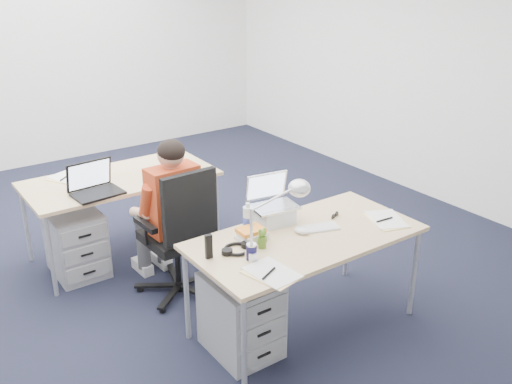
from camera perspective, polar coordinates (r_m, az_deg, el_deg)
floor at (r=4.99m, az=-6.72°, el=-7.60°), size 7.00×7.00×0.00m
room at (r=4.39m, az=-7.73°, el=12.16°), size 6.02×7.02×2.80m
desk_near at (r=3.92m, az=5.00°, el=-4.93°), size 1.60×0.80×0.73m
desk_far at (r=5.06m, az=-13.37°, el=0.97°), size 1.60×0.80×0.73m
office_chair at (r=4.52m, az=-7.65°, el=-6.62°), size 0.71×0.71×1.07m
seated_person at (r=4.51m, az=-9.00°, el=-2.05°), size 0.39×0.68×1.25m
drawer_pedestal_near at (r=3.88m, az=-1.52°, el=-12.21°), size 0.40×0.50×0.55m
drawer_pedestal_far at (r=5.00m, az=-17.54°, el=-4.89°), size 0.40×0.50×0.55m
silver_laptop at (r=4.00m, az=1.88°, el=-0.91°), size 0.35×0.29×0.34m
wireless_keyboard at (r=4.00m, az=6.20°, el=-3.59°), size 0.32×0.21×0.01m
computer_mouse at (r=3.91m, az=4.58°, el=-3.91°), size 0.10×0.13×0.04m
headphones at (r=3.68m, az=-1.92°, el=-5.64°), size 0.23×0.18×0.04m
can_koozie at (r=3.56m, az=-0.46°, el=-5.99°), size 0.08×0.08×0.11m
water_bottle at (r=3.88m, az=-0.82°, el=-2.62°), size 0.09×0.09×0.22m
bear_figurine at (r=3.70m, az=0.63°, el=-4.63°), size 0.07×0.06×0.14m
book_stack at (r=3.81m, az=-0.44°, el=-4.24°), size 0.21×0.18×0.08m
cordless_phone at (r=3.58m, az=-4.75°, el=-5.46°), size 0.05×0.03×0.16m
papers_left at (r=3.43m, az=1.57°, el=-8.19°), size 0.27×0.35×0.01m
papers_right at (r=4.20m, az=12.91°, el=-2.77°), size 0.32×0.37×0.01m
sunglasses at (r=4.19m, az=7.90°, el=-2.35°), size 0.11×0.08×0.02m
desk_lamp at (r=3.55m, az=1.42°, el=-2.83°), size 0.44×0.25×0.48m
dark_laptop at (r=4.66m, az=-15.69°, el=1.29°), size 0.41×0.40×0.27m
far_cup at (r=5.13m, az=-9.19°, el=2.81°), size 0.08×0.08×0.11m
far_papers at (r=5.13m, az=-18.33°, el=1.31°), size 0.33×0.38×0.01m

